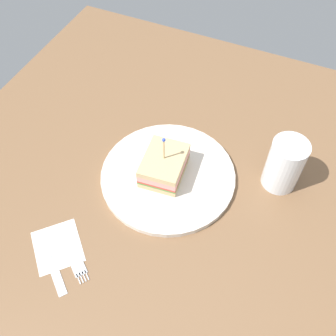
{
  "coord_description": "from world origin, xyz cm",
  "views": [
    {
      "loc": [
        -18.39,
        41.48,
        64.44
      ],
      "look_at": [
        0.0,
        0.0,
        3.2
      ],
      "focal_mm": 41.49,
      "sensor_mm": 36.0,
      "label": 1
    }
  ],
  "objects_px": {
    "sandwich_half_center": "(164,166)",
    "fork": "(75,259)",
    "drink_glass": "(284,166)",
    "napkin": "(58,246)",
    "knife": "(53,267)",
    "plate": "(168,176)"
  },
  "relations": [
    {
      "from": "sandwich_half_center",
      "to": "fork",
      "type": "bearing_deg",
      "value": 73.04
    },
    {
      "from": "drink_glass",
      "to": "napkin",
      "type": "bearing_deg",
      "value": 42.71
    },
    {
      "from": "sandwich_half_center",
      "to": "fork",
      "type": "height_order",
      "value": "sandwich_half_center"
    },
    {
      "from": "sandwich_half_center",
      "to": "knife",
      "type": "bearing_deg",
      "value": 69.46
    },
    {
      "from": "sandwich_half_center",
      "to": "napkin",
      "type": "distance_m",
      "value": 0.25
    },
    {
      "from": "knife",
      "to": "fork",
      "type": "bearing_deg",
      "value": -133.19
    },
    {
      "from": "fork",
      "to": "knife",
      "type": "relative_size",
      "value": 1.0
    },
    {
      "from": "plate",
      "to": "sandwich_half_center",
      "type": "relative_size",
      "value": 2.51
    },
    {
      "from": "drink_glass",
      "to": "fork",
      "type": "bearing_deg",
      "value": 47.45
    },
    {
      "from": "napkin",
      "to": "knife",
      "type": "height_order",
      "value": "knife"
    },
    {
      "from": "napkin",
      "to": "plate",
      "type": "bearing_deg",
      "value": -118.59
    },
    {
      "from": "napkin",
      "to": "knife",
      "type": "distance_m",
      "value": 0.04
    },
    {
      "from": "fork",
      "to": "sandwich_half_center",
      "type": "bearing_deg",
      "value": -106.96
    },
    {
      "from": "sandwich_half_center",
      "to": "fork",
      "type": "xyz_separation_m",
      "value": [
        0.07,
        0.23,
        -0.03
      ]
    },
    {
      "from": "sandwich_half_center",
      "to": "knife",
      "type": "distance_m",
      "value": 0.27
    },
    {
      "from": "sandwich_half_center",
      "to": "napkin",
      "type": "xyz_separation_m",
      "value": [
        0.11,
        0.22,
        -0.04
      ]
    },
    {
      "from": "plate",
      "to": "napkin",
      "type": "distance_m",
      "value": 0.25
    },
    {
      "from": "plate",
      "to": "knife",
      "type": "xyz_separation_m",
      "value": [
        0.1,
        0.26,
        -0.0
      ]
    },
    {
      "from": "plate",
      "to": "knife",
      "type": "bearing_deg",
      "value": 67.89
    },
    {
      "from": "sandwich_half_center",
      "to": "drink_glass",
      "type": "relative_size",
      "value": 0.96
    },
    {
      "from": "napkin",
      "to": "knife",
      "type": "bearing_deg",
      "value": 113.19
    },
    {
      "from": "napkin",
      "to": "fork",
      "type": "xyz_separation_m",
      "value": [
        -0.04,
        0.01,
        0.0
      ]
    }
  ]
}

